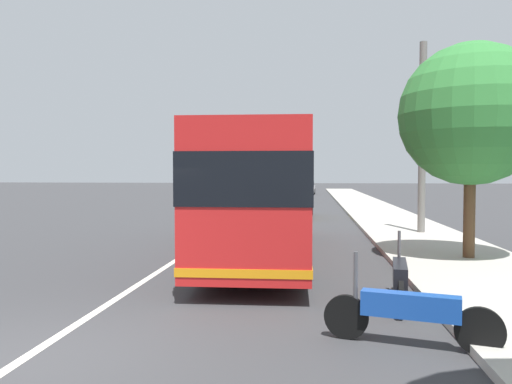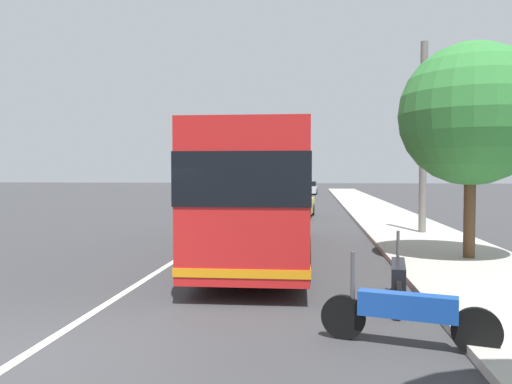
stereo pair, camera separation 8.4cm
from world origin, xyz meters
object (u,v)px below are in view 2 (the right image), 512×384
Objects in this scene: motorcycle_angled at (398,278)px; car_oncoming at (308,188)px; coach_bus at (264,189)px; car_ahead_same_lane at (292,194)px; utility_pole at (423,139)px; roadside_tree_mid_block at (471,115)px; car_side_street at (296,204)px; motorcycle_by_tree at (406,312)px.

car_oncoming is (45.95, 2.18, 0.22)m from motorcycle_angled.
car_ahead_same_lane is at bearing -0.99° from coach_bus.
coach_bus is at bearing 131.70° from utility_pole.
roadside_tree_mid_block is (-26.20, -5.85, 3.22)m from car_ahead_same_lane.
car_side_street is 0.77× the size of roadside_tree_mid_block.
car_side_street is at bearing 16.90° from motorcycle_angled.
utility_pole reaches higher than motorcycle_by_tree.
coach_bus reaches higher than car_oncoming.
car_ahead_same_lane is at bearing 6.95° from car_side_street.
motorcycle_by_tree is 0.40× the size of roadside_tree_mid_block.
motorcycle_angled is (-5.14, -2.98, -1.43)m from coach_bus.
car_ahead_same_lane is (25.50, 0.31, -1.21)m from coach_bus.
motorcycle_angled is 0.51× the size of car_oncoming.
motorcycle_angled is 0.40× the size of roadside_tree_mid_block.
motorcycle_by_tree is 0.52× the size of car_side_street.
motorcycle_by_tree is 0.99× the size of motorcycle_angled.
motorcycle_angled is 30.81m from car_ahead_same_lane.
utility_pole reaches higher than roadside_tree_mid_block.
motorcycle_by_tree is at bearing -161.61° from coach_bus.
motorcycle_angled is at bearing -168.21° from car_side_street.
roadside_tree_mid_block reaches higher than car_oncoming.
coach_bus is 4.96× the size of motorcycle_by_tree.
car_side_street is 14.11m from roadside_tree_mid_block.
car_oncoming is at bearing 11.37° from motorcycle_angled.
motorcycle_by_tree is 2.28m from motorcycle_angled.
car_side_street is at bearing -178.49° from car_oncoming.
motorcycle_by_tree reaches higher than motorcycle_angled.
car_ahead_same_lane reaches higher than motorcycle_by_tree.
motorcycle_by_tree is 13.04m from utility_pole.
car_side_street is (19.49, 2.22, 0.27)m from motorcycle_by_tree.
coach_bus is at bearing -54.86° from motorcycle_by_tree.
motorcycle_angled is 0.52× the size of car_side_street.
utility_pole is at bearing 0.16° from roadside_tree_mid_block.
car_ahead_same_lane reaches higher than motorcycle_angled.
roadside_tree_mid_block is (-0.70, -5.54, 2.00)m from coach_bus.
car_ahead_same_lane reaches higher than car_oncoming.
roadside_tree_mid_block reaches higher than motorcycle_by_tree.
coach_bus reaches higher than car_side_street.
car_oncoming is (28.73, -0.32, -0.05)m from car_side_street.
coach_bus is 1.58× the size of utility_pole.
car_side_street is at bearing -176.84° from car_ahead_same_lane.
car_ahead_same_lane is (30.63, 3.29, 0.22)m from motorcycle_angled.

